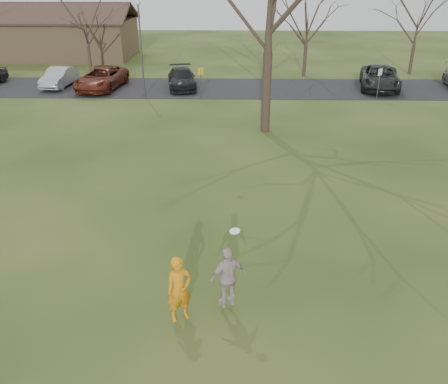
{
  "coord_description": "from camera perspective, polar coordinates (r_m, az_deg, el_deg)",
  "views": [
    {
      "loc": [
        0.34,
        -10.07,
        8.26
      ],
      "look_at": [
        0.0,
        4.0,
        1.5
      ],
      "focal_mm": 37.91,
      "sensor_mm": 36.0,
      "label": 1
    }
  ],
  "objects": [
    {
      "name": "lamp_post",
      "position": [
        33.46,
        -10.05,
        17.91
      ],
      "size": [
        0.34,
        0.34,
        6.27
      ],
      "color": "#47474C",
      "rests_on": "ground"
    },
    {
      "name": "ground",
      "position": [
        13.03,
        -0.43,
        -13.68
      ],
      "size": [
        120.0,
        120.0,
        0.0
      ],
      "primitive_type": "plane",
      "color": "#1E380F",
      "rests_on": "ground"
    },
    {
      "name": "car_1",
      "position": [
        38.35,
        -19.24,
        12.96
      ],
      "size": [
        1.84,
        4.37,
        1.4
      ],
      "primitive_type": "imported",
      "rotation": [
        0.0,
        0.0,
        -0.08
      ],
      "color": "#9C9BA0",
      "rests_on": "parking_strip"
    },
    {
      "name": "small_tree_row",
      "position": [
        40.57,
        7.51,
        19.26
      ],
      "size": [
        55.0,
        5.9,
        8.5
      ],
      "color": "#352821",
      "rests_on": "ground"
    },
    {
      "name": "building",
      "position": [
        52.58,
        -22.42,
        16.92
      ],
      "size": [
        20.6,
        8.5,
        5.14
      ],
      "color": "#8C6D4C",
      "rests_on": "ground"
    },
    {
      "name": "sign_yellow",
      "position": [
        32.87,
        -2.82,
        13.66
      ],
      "size": [
        0.35,
        0.35,
        2.08
      ],
      "color": "#47474C",
      "rests_on": "ground"
    },
    {
      "name": "sign_white",
      "position": [
        34.18,
        18.23,
        12.91
      ],
      "size": [
        0.35,
        0.35,
        2.08
      ],
      "color": "#47474C",
      "rests_on": "ground"
    },
    {
      "name": "car_2",
      "position": [
        36.66,
        -14.56,
        13.13
      ],
      "size": [
        3.25,
        5.86,
        1.55
      ],
      "primitive_type": "imported",
      "rotation": [
        0.0,
        0.0,
        -0.13
      ],
      "color": "#572014",
      "rests_on": "parking_strip"
    },
    {
      "name": "car_6",
      "position": [
        37.45,
        18.29,
        12.97
      ],
      "size": [
        3.77,
        6.18,
        1.6
      ],
      "primitive_type": "imported",
      "rotation": [
        0.0,
        0.0,
        -0.2
      ],
      "color": "black",
      "rests_on": "parking_strip"
    },
    {
      "name": "player_defender",
      "position": [
        12.18,
        -5.42,
        -11.61
      ],
      "size": [
        0.79,
        0.7,
        1.82
      ],
      "primitive_type": "imported",
      "rotation": [
        0.0,
        0.0,
        0.51
      ],
      "color": "orange",
      "rests_on": "ground"
    },
    {
      "name": "parking_strip",
      "position": [
        36.03,
        0.81,
        12.42
      ],
      "size": [
        62.0,
        6.5,
        0.04
      ],
      "primitive_type": "cube",
      "color": "black",
      "rests_on": "ground"
    },
    {
      "name": "catching_play",
      "position": [
        12.3,
        0.47,
        -10.24
      ],
      "size": [
        1.1,
        0.82,
        2.19
      ],
      "color": "#B3A5A1",
      "rests_on": "ground"
    },
    {
      "name": "car_3",
      "position": [
        36.02,
        -5.12,
        13.49
      ],
      "size": [
        2.66,
        5.04,
        1.39
      ],
      "primitive_type": "imported",
      "rotation": [
        0.0,
        0.0,
        0.15
      ],
      "color": "black",
      "rests_on": "parking_strip"
    }
  ]
}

